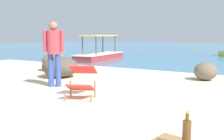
{
  "coord_description": "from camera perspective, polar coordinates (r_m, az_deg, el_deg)",
  "views": [
    {
      "loc": [
        2.8,
        -2.12,
        1.35
      ],
      "look_at": [
        -0.32,
        3.0,
        0.55
      ],
      "focal_mm": 43.18,
      "sensor_mm": 36.0,
      "label": 1
    }
  ],
  "objects": [
    {
      "name": "bottle",
      "position": [
        2.2,
        15.53,
        -12.8
      ],
      "size": [
        0.07,
        0.07,
        0.3
      ],
      "color": "brown",
      "rests_on": "low_bench_table"
    },
    {
      "name": "shore_rock_large",
      "position": [
        8.14,
        19.2,
        -0.25
      ],
      "size": [
        0.81,
        0.83,
        0.52
      ],
      "primitive_type": "ellipsoid",
      "rotation": [
        0.0,
        0.0,
        1.28
      ],
      "color": "#6B5B4C",
      "rests_on": "sand_beach"
    },
    {
      "name": "person_standing",
      "position": [
        6.84,
        -12.2,
        4.39
      ],
      "size": [
        0.44,
        0.32,
        1.62
      ],
      "rotation": [
        0.0,
        0.0,
        2.15
      ],
      "color": "#334C99",
      "rests_on": "sand_beach"
    },
    {
      "name": "boat_red",
      "position": [
        14.3,
        -2.61,
        3.36
      ],
      "size": [
        1.5,
        3.77,
        1.29
      ],
      "rotation": [
        0.0,
        0.0,
        4.81
      ],
      "color": "#C63833",
      "rests_on": "water_surface"
    },
    {
      "name": "shore_rock_flat",
      "position": [
        8.37,
        -10.94,
        0.66
      ],
      "size": [
        1.47,
        1.46,
        0.64
      ],
      "primitive_type": "ellipsoid",
      "rotation": [
        0.0,
        0.0,
        0.49
      ],
      "color": "brown",
      "rests_on": "sand_beach"
    },
    {
      "name": "shore_rock_small",
      "position": [
        9.86,
        -12.07,
        1.77
      ],
      "size": [
        1.14,
        1.03,
        0.67
      ],
      "primitive_type": "ellipsoid",
      "rotation": [
        0.0,
        0.0,
        2.94
      ],
      "color": "#756651",
      "rests_on": "sand_beach"
    },
    {
      "name": "sand_beach",
      "position": [
        3.76,
        -20.65,
        -13.66
      ],
      "size": [
        18.0,
        14.0,
        0.04
      ],
      "primitive_type": "cube",
      "color": "beige",
      "rests_on": "ground"
    },
    {
      "name": "deck_chair_far",
      "position": [
        5.6,
        -6.38,
        -1.96
      ],
      "size": [
        0.81,
        0.92,
        0.68
      ],
      "rotation": [
        0.0,
        0.0,
        5.15
      ],
      "color": "olive",
      "rests_on": "sand_beach"
    }
  ]
}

